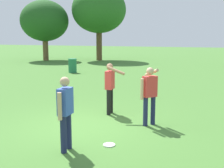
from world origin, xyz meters
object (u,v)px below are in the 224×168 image
object	(u,v)px
person_catcher	(110,85)
tree_tall_left	(45,21)
frisbee	(109,145)
tree_broad_center	(99,10)
person_thrower	(65,109)
person_bystander	(149,92)
trash_can_beside_table	(73,66)

from	to	relation	value
person_catcher	tree_tall_left	xyz separation A→B (m)	(-13.79, 17.03, 3.02)
frisbee	tree_broad_center	bearing A→B (deg)	114.03
person_thrower	tree_tall_left	size ratio (longest dim) A/B	0.27
tree_broad_center	person_catcher	bearing A→B (deg)	-65.55
person_thrower	person_catcher	distance (m)	3.19
tree_tall_left	person_thrower	bearing A→B (deg)	-55.30
person_thrower	person_bystander	bearing A→B (deg)	63.33
tree_broad_center	frisbee	bearing A→B (deg)	-65.97
person_thrower	person_catcher	xyz separation A→B (m)	(-0.21, 3.18, 0.02)
person_catcher	trash_can_beside_table	world-z (taller)	person_catcher
person_catcher	frisbee	distance (m)	2.91
trash_can_beside_table	tree_broad_center	world-z (taller)	tree_broad_center
person_catcher	tree_broad_center	bearing A→B (deg)	114.45
person_bystander	tree_tall_left	world-z (taller)	tree_tall_left
trash_can_beside_table	tree_broad_center	distance (m)	11.38
frisbee	trash_can_beside_table	bearing A→B (deg)	122.13
frisbee	tree_tall_left	world-z (taller)	tree_tall_left
person_catcher	tree_tall_left	distance (m)	22.12
person_bystander	trash_can_beside_table	distance (m)	12.43
frisbee	person_bystander	bearing A→B (deg)	75.72
person_thrower	tree_broad_center	size ratio (longest dim) A/B	0.22
person_bystander	person_catcher	bearing A→B (deg)	153.94
person_thrower	person_catcher	world-z (taller)	same
person_bystander	tree_tall_left	bearing A→B (deg)	130.67
person_thrower	tree_broad_center	distance (m)	24.38
person_thrower	trash_can_beside_table	xyz separation A→B (m)	(-6.50, 12.19, -0.46)
frisbee	trash_can_beside_table	world-z (taller)	trash_can_beside_table
tree_broad_center	person_bystander	bearing A→B (deg)	-62.91
frisbee	trash_can_beside_table	xyz separation A→B (m)	(-7.27, 11.57, 0.47)
person_thrower	frisbee	bearing A→B (deg)	38.58
tree_broad_center	person_thrower	bearing A→B (deg)	-68.25
person_catcher	trash_can_beside_table	distance (m)	10.99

